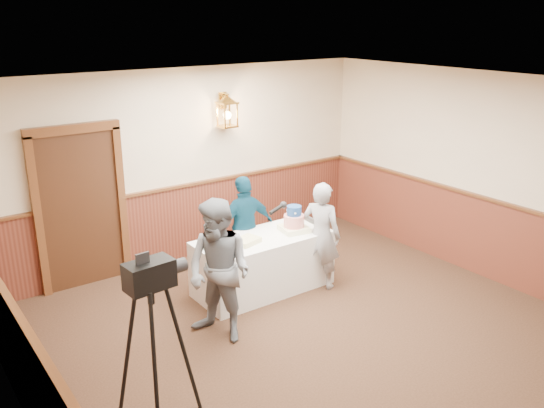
{
  "coord_description": "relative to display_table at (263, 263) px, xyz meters",
  "views": [
    {
      "loc": [
        -3.72,
        -3.81,
        3.49
      ],
      "look_at": [
        0.23,
        1.7,
        1.25
      ],
      "focal_mm": 38.0,
      "sensor_mm": 36.0,
      "label": 1
    }
  ],
  "objects": [
    {
      "name": "sheet_cake_yellow",
      "position": [
        -0.29,
        -0.06,
        0.41
      ],
      "size": [
        0.37,
        0.32,
        0.06
      ],
      "primitive_type": "cube",
      "rotation": [
        0.0,
        0.0,
        0.27
      ],
      "color": "#E3DF88",
      "rests_on": "display_table"
    },
    {
      "name": "interviewer",
      "position": [
        -1.07,
        -0.7,
        0.44
      ],
      "size": [
        1.57,
        0.97,
        1.63
      ],
      "rotation": [
        0.0,
        0.0,
        -1.18
      ],
      "color": "slate",
      "rests_on": "ground"
    },
    {
      "name": "assistant_p",
      "position": [
        0.01,
        0.45,
        0.35
      ],
      "size": [
        0.87,
        0.41,
        1.46
      ],
      "primitive_type": "imported",
      "rotation": [
        0.0,
        0.0,
        3.08
      ],
      "color": "#0C344A",
      "rests_on": "ground"
    },
    {
      "name": "ground",
      "position": [
        -0.23,
        -1.9,
        -0.38
      ],
      "size": [
        7.0,
        7.0,
        0.0
      ],
      "primitive_type": "plane",
      "color": "black",
      "rests_on": "ground"
    },
    {
      "name": "tv_camera_rig",
      "position": [
        -2.3,
        -1.7,
        0.35
      ],
      "size": [
        0.63,
        0.59,
        1.61
      ],
      "rotation": [
        0.0,
        0.0,
        0.09
      ],
      "color": "black",
      "rests_on": "ground"
    },
    {
      "name": "baker",
      "position": [
        0.68,
        -0.36,
        0.35
      ],
      "size": [
        0.55,
        0.63,
        1.45
      ],
      "primitive_type": "imported",
      "rotation": [
        0.0,
        0.0,
        2.04
      ],
      "color": "gray",
      "rests_on": "ground"
    },
    {
      "name": "display_table",
      "position": [
        0.0,
        0.0,
        0.0
      ],
      "size": [
        1.8,
        0.8,
        0.75
      ],
      "primitive_type": "cube",
      "color": "white",
      "rests_on": "ground"
    },
    {
      "name": "sheet_cake_green",
      "position": [
        -0.66,
        0.07,
        0.41
      ],
      "size": [
        0.36,
        0.3,
        0.08
      ],
      "primitive_type": "cube",
      "rotation": [
        0.0,
        0.0,
        0.1
      ],
      "color": "#9CDD9E",
      "rests_on": "display_table"
    },
    {
      "name": "tiered_cake",
      "position": [
        0.45,
        -0.08,
        0.51
      ],
      "size": [
        0.39,
        0.39,
        0.35
      ],
      "rotation": [
        0.0,
        0.0,
        -0.18
      ],
      "color": "#F3EFBA",
      "rests_on": "display_table"
    },
    {
      "name": "room_shell",
      "position": [
        -0.29,
        -1.45,
        1.15
      ],
      "size": [
        6.02,
        7.02,
        2.81
      ],
      "color": "beige",
      "rests_on": "ground"
    }
  ]
}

